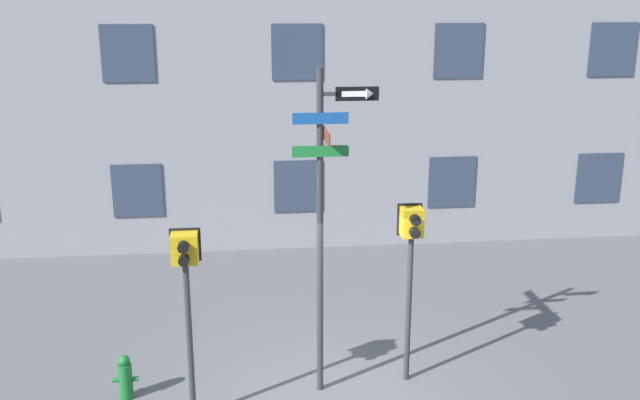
% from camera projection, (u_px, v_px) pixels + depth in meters
% --- Properties ---
extents(street_sign_pole, '(1.12, 1.07, 4.54)m').
position_uv_depth(street_sign_pole, '(324.00, 208.00, 9.43)').
color(street_sign_pole, '#2D2D33').
rests_on(street_sign_pole, ground_plane).
extents(pedestrian_signal_left, '(0.39, 0.40, 2.60)m').
position_uv_depth(pedestrian_signal_left, '(186.00, 274.00, 8.91)').
color(pedestrian_signal_left, '#2D2D33').
rests_on(pedestrian_signal_left, ground_plane).
extents(pedestrian_signal_right, '(0.35, 0.40, 2.64)m').
position_uv_depth(pedestrian_signal_right, '(411.00, 247.00, 9.87)').
color(pedestrian_signal_right, '#2D2D33').
rests_on(pedestrian_signal_right, ground_plane).
extents(fire_hydrant, '(0.35, 0.19, 0.65)m').
position_uv_depth(fire_hydrant, '(125.00, 377.00, 9.86)').
color(fire_hydrant, '#196028').
rests_on(fire_hydrant, ground_plane).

